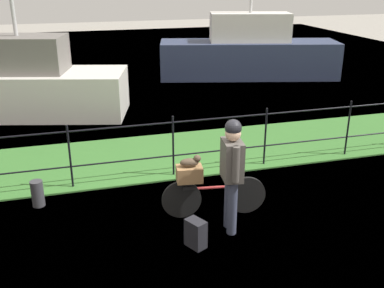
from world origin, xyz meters
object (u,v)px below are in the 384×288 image
(bicycle_main, at_px, (213,196))
(moored_boat_mid, at_px, (23,86))
(cyclist_person, at_px, (232,166))
(mooring_bollard, at_px, (37,193))
(moored_boat_near, at_px, (249,53))
(wooden_crate, at_px, (189,174))
(terrier_dog, at_px, (191,162))
(backpack_on_paving, at_px, (196,234))

(bicycle_main, bearing_deg, moored_boat_mid, 115.84)
(bicycle_main, xyz_separation_m, cyclist_person, (0.11, -0.47, 0.68))
(mooring_bollard, distance_m, moored_boat_near, 10.49)
(bicycle_main, height_order, wooden_crate, wooden_crate)
(terrier_dog, relative_size, moored_boat_near, 0.05)
(bicycle_main, relative_size, backpack_on_paving, 3.99)
(bicycle_main, bearing_deg, cyclist_person, -76.83)
(bicycle_main, relative_size, mooring_bollard, 3.71)
(bicycle_main, bearing_deg, moored_boat_near, 64.36)
(wooden_crate, distance_m, cyclist_person, 0.75)
(wooden_crate, relative_size, moored_boat_near, 0.06)
(backpack_on_paving, distance_m, moored_boat_mid, 7.54)
(cyclist_person, bearing_deg, bicycle_main, 103.17)
(backpack_on_paving, distance_m, moored_boat_near, 10.81)
(terrier_dog, relative_size, moored_boat_mid, 0.06)
(cyclist_person, height_order, moored_boat_near, moored_boat_near)
(terrier_dog, bearing_deg, mooring_bollard, 156.16)
(terrier_dog, relative_size, backpack_on_paving, 0.81)
(backpack_on_paving, height_order, mooring_bollard, mooring_bollard)
(wooden_crate, xyz_separation_m, cyclist_person, (0.47, -0.52, 0.28))
(moored_boat_near, bearing_deg, backpack_on_paving, -116.27)
(wooden_crate, height_order, backpack_on_paving, wooden_crate)
(bicycle_main, height_order, terrier_dog, terrier_dog)
(bicycle_main, distance_m, wooden_crate, 0.54)
(cyclist_person, xyz_separation_m, mooring_bollard, (-2.70, 1.51, -0.79))
(bicycle_main, height_order, backpack_on_paving, bicycle_main)
(backpack_on_paving, relative_size, moored_boat_near, 0.06)
(bicycle_main, relative_size, cyclist_person, 0.95)
(bicycle_main, bearing_deg, wooden_crate, 172.36)
(backpack_on_paving, relative_size, mooring_bollard, 0.93)
(cyclist_person, relative_size, mooring_bollard, 3.90)
(mooring_bollard, xyz_separation_m, moored_boat_near, (6.88, 7.89, 0.63))
(wooden_crate, relative_size, terrier_dog, 1.19)
(moored_boat_mid, bearing_deg, mooring_bollard, -84.95)
(cyclist_person, height_order, backpack_on_paving, cyclist_person)
(terrier_dog, bearing_deg, moored_boat_near, 62.54)
(backpack_on_paving, relative_size, moored_boat_mid, 0.07)
(bicycle_main, distance_m, mooring_bollard, 2.80)
(cyclist_person, distance_m, mooring_bollard, 3.20)
(terrier_dog, xyz_separation_m, moored_boat_near, (4.62, 8.89, -0.07))
(wooden_crate, bearing_deg, backpack_on_paving, -99.55)
(wooden_crate, height_order, cyclist_person, cyclist_person)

